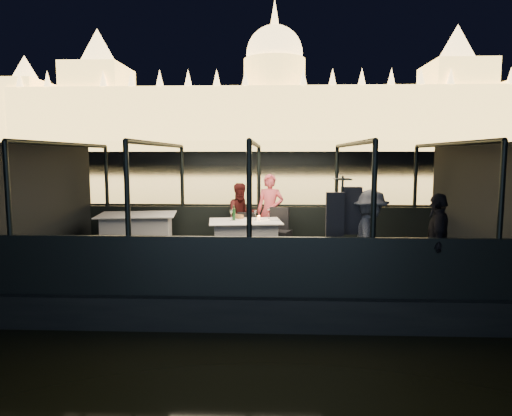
{
  "coord_description": "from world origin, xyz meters",
  "views": [
    {
      "loc": [
        0.37,
        -8.6,
        2.58
      ],
      "look_at": [
        0.0,
        0.4,
        1.55
      ],
      "focal_mm": 32.0,
      "sensor_mm": 36.0,
      "label": 1
    }
  ],
  "objects_px": {
    "passenger_stripe": "(369,235)",
    "passenger_dark": "(437,237)",
    "chair_port_left": "(245,231)",
    "wine_bottle": "(234,213)",
    "coat_stand": "(342,232)",
    "person_man_maroon": "(241,215)",
    "dining_table_central": "(245,239)",
    "chair_port_right": "(279,232)",
    "dining_table_aft": "(138,235)",
    "person_woman_coral": "(270,215)"
  },
  "relations": [
    {
      "from": "dining_table_central",
      "to": "person_woman_coral",
      "type": "distance_m",
      "value": 1.2
    },
    {
      "from": "dining_table_central",
      "to": "passenger_dark",
      "type": "relative_size",
      "value": 0.95
    },
    {
      "from": "chair_port_left",
      "to": "wine_bottle",
      "type": "xyz_separation_m",
      "value": [
        -0.2,
        -0.58,
        0.47
      ]
    },
    {
      "from": "person_man_maroon",
      "to": "dining_table_central",
      "type": "bearing_deg",
      "value": -103.89
    },
    {
      "from": "chair_port_left",
      "to": "wine_bottle",
      "type": "distance_m",
      "value": 0.77
    },
    {
      "from": "chair_port_right",
      "to": "coat_stand",
      "type": "xyz_separation_m",
      "value": [
        0.94,
        -2.68,
        0.45
      ]
    },
    {
      "from": "chair_port_left",
      "to": "coat_stand",
      "type": "relative_size",
      "value": 0.47
    },
    {
      "from": "person_man_maroon",
      "to": "passenger_stripe",
      "type": "height_order",
      "value": "passenger_stripe"
    },
    {
      "from": "passenger_dark",
      "to": "wine_bottle",
      "type": "distance_m",
      "value": 4.03
    },
    {
      "from": "dining_table_central",
      "to": "person_man_maroon",
      "type": "relative_size",
      "value": 0.99
    },
    {
      "from": "person_man_maroon",
      "to": "passenger_stripe",
      "type": "bearing_deg",
      "value": -76.52
    },
    {
      "from": "dining_table_aft",
      "to": "chair_port_left",
      "type": "height_order",
      "value": "chair_port_left"
    },
    {
      "from": "dining_table_aft",
      "to": "chair_port_left",
      "type": "relative_size",
      "value": 1.93
    },
    {
      "from": "dining_table_aft",
      "to": "coat_stand",
      "type": "bearing_deg",
      "value": -31.72
    },
    {
      "from": "passenger_dark",
      "to": "person_man_maroon",
      "type": "bearing_deg",
      "value": -117.5
    },
    {
      "from": "chair_port_right",
      "to": "wine_bottle",
      "type": "relative_size",
      "value": 3.06
    },
    {
      "from": "coat_stand",
      "to": "wine_bottle",
      "type": "distance_m",
      "value": 2.88
    },
    {
      "from": "person_man_maroon",
      "to": "passenger_stripe",
      "type": "xyz_separation_m",
      "value": [
        2.24,
        -3.14,
        0.1
      ]
    },
    {
      "from": "passenger_stripe",
      "to": "chair_port_left",
      "type": "bearing_deg",
      "value": 41.66
    },
    {
      "from": "dining_table_aft",
      "to": "wine_bottle",
      "type": "bearing_deg",
      "value": -7.73
    },
    {
      "from": "dining_table_aft",
      "to": "chair_port_right",
      "type": "xyz_separation_m",
      "value": [
        3.04,
        0.22,
        0.06
      ]
    },
    {
      "from": "person_woman_coral",
      "to": "wine_bottle",
      "type": "height_order",
      "value": "person_woman_coral"
    },
    {
      "from": "chair_port_left",
      "to": "wine_bottle",
      "type": "height_order",
      "value": "wine_bottle"
    },
    {
      "from": "passenger_stripe",
      "to": "wine_bottle",
      "type": "bearing_deg",
      "value": 51.06
    },
    {
      "from": "passenger_stripe",
      "to": "passenger_dark",
      "type": "height_order",
      "value": "passenger_stripe"
    },
    {
      "from": "coat_stand",
      "to": "passenger_stripe",
      "type": "height_order",
      "value": "coat_stand"
    },
    {
      "from": "chair_port_left",
      "to": "passenger_dark",
      "type": "distance_m",
      "value": 4.25
    },
    {
      "from": "coat_stand",
      "to": "person_woman_coral",
      "type": "relative_size",
      "value": 1.06
    },
    {
      "from": "person_woman_coral",
      "to": "passenger_dark",
      "type": "xyz_separation_m",
      "value": [
        2.58,
        -3.26,
        0.1
      ]
    },
    {
      "from": "coat_stand",
      "to": "dining_table_central",
      "type": "bearing_deg",
      "value": 127.95
    },
    {
      "from": "chair_port_right",
      "to": "wine_bottle",
      "type": "height_order",
      "value": "wine_bottle"
    },
    {
      "from": "dining_table_aft",
      "to": "chair_port_left",
      "type": "xyz_separation_m",
      "value": [
        2.3,
        0.29,
        0.06
      ]
    },
    {
      "from": "coat_stand",
      "to": "person_man_maroon",
      "type": "bearing_deg",
      "value": 119.44
    },
    {
      "from": "chair_port_left",
      "to": "passenger_stripe",
      "type": "xyz_separation_m",
      "value": [
        2.12,
        -2.7,
        0.4
      ]
    },
    {
      "from": "passenger_dark",
      "to": "chair_port_left",
      "type": "bearing_deg",
      "value": -114.54
    },
    {
      "from": "dining_table_aft",
      "to": "passenger_stripe",
      "type": "bearing_deg",
      "value": -28.61
    },
    {
      "from": "coat_stand",
      "to": "passenger_stripe",
      "type": "bearing_deg",
      "value": 6.32
    },
    {
      "from": "dining_table_central",
      "to": "person_woman_coral",
      "type": "bearing_deg",
      "value": 64.37
    },
    {
      "from": "coat_stand",
      "to": "person_man_maroon",
      "type": "distance_m",
      "value": 3.66
    },
    {
      "from": "dining_table_central",
      "to": "dining_table_aft",
      "type": "xyz_separation_m",
      "value": [
        -2.34,
        0.35,
        0.0
      ]
    },
    {
      "from": "dining_table_central",
      "to": "chair_port_left",
      "type": "height_order",
      "value": "chair_port_left"
    },
    {
      "from": "passenger_stripe",
      "to": "passenger_dark",
      "type": "bearing_deg",
      "value": -96.07
    },
    {
      "from": "person_woman_coral",
      "to": "dining_table_aft",
      "type": "bearing_deg",
      "value": -156.99
    },
    {
      "from": "chair_port_right",
      "to": "passenger_dark",
      "type": "height_order",
      "value": "passenger_dark"
    },
    {
      "from": "coat_stand",
      "to": "wine_bottle",
      "type": "relative_size",
      "value": 5.72
    },
    {
      "from": "person_man_maroon",
      "to": "wine_bottle",
      "type": "xyz_separation_m",
      "value": [
        -0.08,
        -1.01,
        0.17
      ]
    },
    {
      "from": "person_woman_coral",
      "to": "chair_port_right",
      "type": "bearing_deg",
      "value": -57.01
    },
    {
      "from": "person_woman_coral",
      "to": "passenger_stripe",
      "type": "relative_size",
      "value": 1.07
    },
    {
      "from": "chair_port_left",
      "to": "passenger_dark",
      "type": "height_order",
      "value": "passenger_dark"
    },
    {
      "from": "chair_port_right",
      "to": "passenger_stripe",
      "type": "height_order",
      "value": "passenger_stripe"
    }
  ]
}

